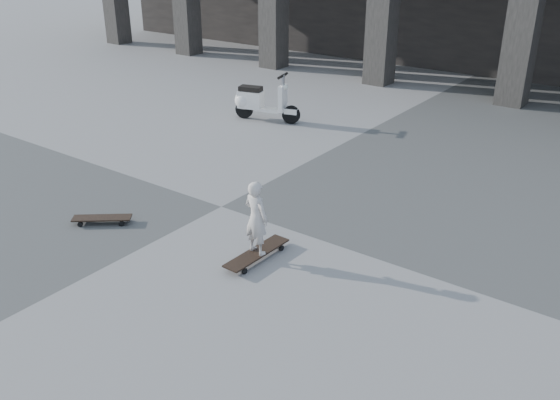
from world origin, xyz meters
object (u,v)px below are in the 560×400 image
Objects in this scene: child at (256,218)px; scooter at (256,101)px; skateboard_spare at (102,219)px; longboard at (257,253)px.

child is 0.66× the size of scooter.
child is (2.42, 0.52, 0.52)m from skateboard_spare.
child is at bearing -66.36° from scooter.
longboard is 1.36× the size of skateboard_spare.
skateboard_spare is at bearing 19.33° from child.
child is at bearing -26.64° from skateboard_spare.
longboard is 1.08× the size of child.
longboard is at bearing -66.36° from scooter.
longboard reaches higher than skateboard_spare.
longboard is 2.48m from skateboard_spare.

